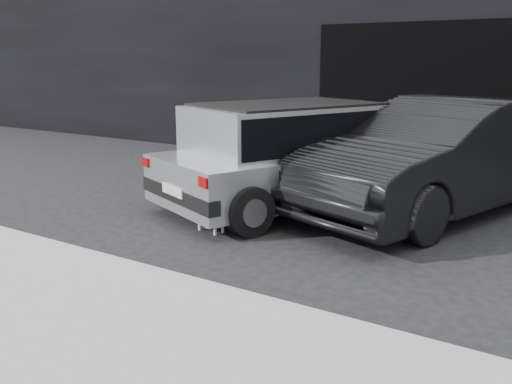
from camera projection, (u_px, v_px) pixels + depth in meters
The scene contains 9 objects.
ground at pixel (249, 211), 7.59m from camera, with size 80.00×80.00×0.00m, color black.
building_facade at pixel (458, 32), 11.37m from camera, with size 34.00×4.00×5.00m, color black.
garage_opening at pixel (423, 98), 10.01m from camera, with size 4.00×0.10×2.60m, color black.
curb at pixel (178, 286), 4.92m from camera, with size 18.00×0.25×0.12m, color gray.
sidewalk at pixel (64, 343), 3.95m from camera, with size 18.00×2.20×0.11m, color gray.
silver_hatchback at pixel (292, 150), 7.69m from camera, with size 3.02×4.17×1.41m.
second_car at pixel (440, 157), 7.32m from camera, with size 1.57×4.50×1.48m, color black.
cat_siamese at pixel (258, 218), 6.76m from camera, with size 0.45×0.78×0.29m.
cat_white at pixel (213, 219), 6.61m from camera, with size 0.69×0.32×0.32m.
Camera 1 is at (4.09, -6.09, 1.98)m, focal length 40.00 mm.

